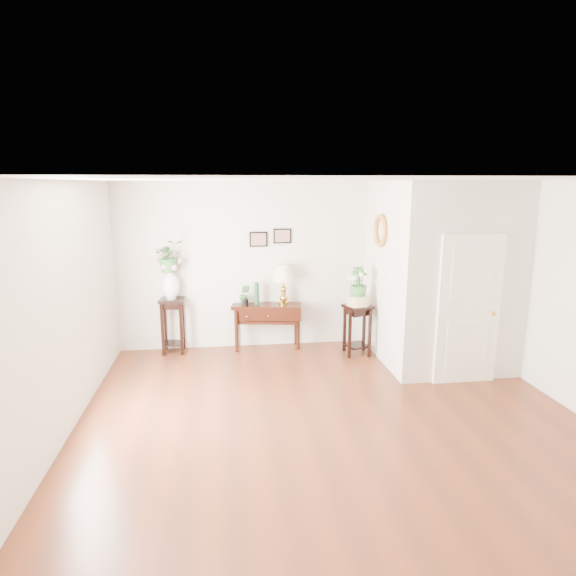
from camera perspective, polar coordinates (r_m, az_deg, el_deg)
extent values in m
cube|color=brown|center=(6.05, 5.04, -14.89)|extent=(6.00, 5.50, 0.02)
cube|color=white|center=(5.38, 5.61, 12.67)|extent=(6.00, 5.50, 0.02)
cube|color=silver|center=(8.20, 1.05, 2.75)|extent=(6.00, 0.02, 2.80)
cube|color=silver|center=(3.09, 17.03, -14.39)|extent=(6.00, 0.02, 2.80)
cube|color=silver|center=(5.70, -25.58, -2.73)|extent=(0.02, 5.50, 2.80)
cube|color=silver|center=(6.87, 30.53, -0.86)|extent=(0.02, 5.50, 2.80)
cube|color=silver|center=(7.88, 17.43, 1.79)|extent=(1.80, 1.95, 2.80)
cube|color=white|center=(7.08, 20.62, -2.48)|extent=(0.90, 0.05, 2.10)
cube|color=black|center=(8.05, -3.52, 5.78)|extent=(0.30, 0.02, 0.25)
cube|color=black|center=(8.08, -0.68, 6.19)|extent=(0.30, 0.02, 0.25)
torus|color=orange|center=(7.56, 10.84, 6.70)|extent=(0.07, 0.51, 0.51)
cube|color=black|center=(8.20, -2.52, -4.55)|extent=(1.20, 0.56, 0.77)
cube|color=#B08730|center=(8.04, -0.52, 0.54)|extent=(0.46, 0.46, 0.68)
cylinder|color=#1A482B|center=(8.04, -3.73, -0.80)|extent=(0.10, 0.10, 0.38)
imported|color=#387E38|center=(8.03, -5.16, -0.87)|extent=(0.22, 0.19, 0.33)
cube|color=black|center=(8.19, -13.48, -4.35)|extent=(0.40, 0.40, 0.92)
imported|color=#387E38|center=(7.95, -13.89, 3.45)|extent=(0.58, 0.54, 0.53)
cube|color=black|center=(7.98, 8.18, -4.91)|extent=(0.49, 0.49, 0.83)
cylinder|color=beige|center=(7.85, 8.29, -1.45)|extent=(0.39, 0.39, 0.16)
imported|color=#387E38|center=(7.78, 8.35, 0.64)|extent=(0.31, 0.31, 0.50)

